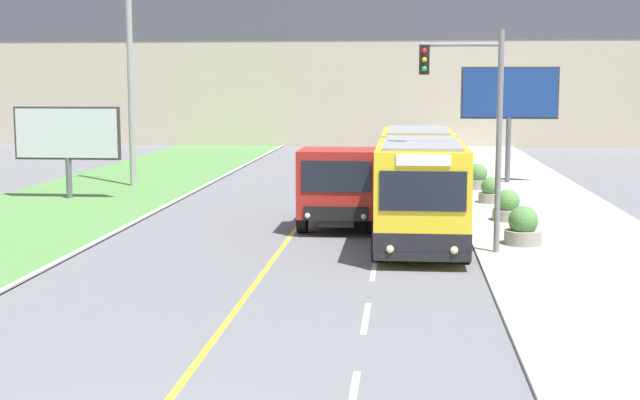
{
  "coord_description": "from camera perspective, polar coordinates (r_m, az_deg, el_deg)",
  "views": [
    {
      "loc": [
        3.47,
        -9.79,
        4.74
      ],
      "look_at": [
        1.1,
        15.36,
        1.4
      ],
      "focal_mm": 50.0,
      "sensor_mm": 36.0,
      "label": 1
    }
  ],
  "objects": [
    {
      "name": "city_bus",
      "position": [
        28.76,
        6.33,
        1.16
      ],
      "size": [
        2.62,
        13.04,
        3.09
      ],
      "color": "yellow",
      "rests_on": "ground_plane"
    },
    {
      "name": "dump_truck",
      "position": [
        29.16,
        1.33,
        0.78
      ],
      "size": [
        2.57,
        6.92,
        2.65
      ],
      "color": "black",
      "rests_on": "ground_plane"
    },
    {
      "name": "utility_pole_far",
      "position": [
        41.71,
        -12.09,
        9.52
      ],
      "size": [
        1.8,
        0.28,
        12.51
      ],
      "color": "#9E9E99",
      "rests_on": "ground_plane"
    },
    {
      "name": "traffic_light_mast",
      "position": [
        24.72,
        9.97,
        5.48
      ],
      "size": [
        2.28,
        0.32,
        6.15
      ],
      "color": "slate",
      "rests_on": "ground_plane"
    },
    {
      "name": "billboard_large",
      "position": [
        42.62,
        12.04,
        6.46
      ],
      "size": [
        4.49,
        0.24,
        5.47
      ],
      "color": "#59595B",
      "rests_on": "ground_plane"
    },
    {
      "name": "billboard_small",
      "position": [
        37.76,
        -15.87,
        4.01
      ],
      "size": [
        4.4,
        0.24,
        3.77
      ],
      "color": "#59595B",
      "rests_on": "ground_plane"
    },
    {
      "name": "planter_round_near",
      "position": [
        26.45,
        12.86,
        -1.74
      ],
      "size": [
        1.06,
        1.06,
        1.12
      ],
      "color": "gray",
      "rests_on": "sidewalk_right"
    },
    {
      "name": "planter_round_second",
      "position": [
        30.93,
        11.91,
        -0.44
      ],
      "size": [
        1.01,
        1.01,
        1.06
      ],
      "color": "gray",
      "rests_on": "sidewalk_right"
    },
    {
      "name": "planter_round_third",
      "position": [
        35.4,
        10.87,
        0.54
      ],
      "size": [
        0.94,
        0.94,
        1.0
      ],
      "color": "gray",
      "rests_on": "sidewalk_right"
    },
    {
      "name": "planter_round_far",
      "position": [
        39.89,
        10.06,
        1.4
      ],
      "size": [
        1.04,
        1.04,
        1.11
      ],
      "color": "gray",
      "rests_on": "sidewalk_right"
    }
  ]
}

